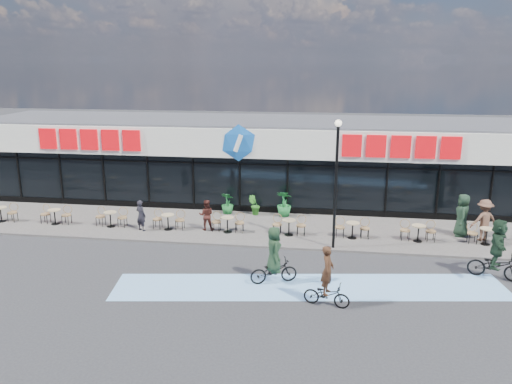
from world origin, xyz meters
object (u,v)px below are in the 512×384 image
(patron_left, at_px, (141,215))
(potted_plant_mid, at_px, (254,205))
(bistro_set_0, at_px, (2,212))
(cyclist_b, at_px, (497,253))
(potted_plant_left, at_px, (228,203))
(cyclist_a, at_px, (274,262))
(patron_right, at_px, (206,215))
(lamp_post, at_px, (336,174))
(potted_plant_right, at_px, (284,203))
(pedestrian_a, at_px, (462,215))
(pedestrian_c, at_px, (484,220))

(patron_left, bearing_deg, potted_plant_mid, -122.32)
(bistro_set_0, xyz_separation_m, cyclist_b, (22.20, -3.48, 0.46))
(bistro_set_0, relative_size, potted_plant_left, 1.39)
(cyclist_a, bearing_deg, patron_right, 126.09)
(lamp_post, distance_m, potted_plant_right, 5.47)
(potted_plant_right, bearing_deg, cyclist_b, -36.83)
(potted_plant_mid, height_order, patron_right, patron_right)
(bistro_set_0, height_order, potted_plant_mid, potted_plant_mid)
(pedestrian_a, xyz_separation_m, cyclist_a, (-7.95, -5.92, -0.26))
(potted_plant_mid, relative_size, patron_left, 0.70)
(lamp_post, xyz_separation_m, potted_plant_mid, (-4.01, 4.15, -2.71))
(bistro_set_0, relative_size, pedestrian_c, 0.82)
(bistro_set_0, xyz_separation_m, potted_plant_left, (10.87, 2.80, 0.10))
(patron_left, height_order, pedestrian_a, pedestrian_a)
(bistro_set_0, bearing_deg, patron_left, -3.07)
(bistro_set_0, bearing_deg, potted_plant_left, 14.46)
(potted_plant_right, xyz_separation_m, patron_left, (-6.45, -3.19, 0.07))
(potted_plant_left, distance_m, cyclist_a, 8.44)
(cyclist_b, bearing_deg, potted_plant_mid, 147.73)
(cyclist_b, bearing_deg, pedestrian_a, 91.72)
(bistro_set_0, xyz_separation_m, pedestrian_a, (22.07, 0.93, 0.53))
(pedestrian_a, bearing_deg, potted_plant_mid, -93.78)
(potted_plant_right, height_order, patron_right, patron_right)
(potted_plant_mid, relative_size, cyclist_b, 0.45)
(potted_plant_left, xyz_separation_m, pedestrian_a, (11.20, -1.87, 0.43))
(lamp_post, distance_m, bistro_set_0, 16.59)
(potted_plant_mid, height_order, pedestrian_a, pedestrian_a)
(potted_plant_left, bearing_deg, pedestrian_a, -9.48)
(potted_plant_right, height_order, pedestrian_c, pedestrian_c)
(potted_plant_right, xyz_separation_m, pedestrian_a, (8.24, -1.86, 0.32))
(pedestrian_a, bearing_deg, patron_left, -77.90)
(potted_plant_mid, distance_m, cyclist_b, 11.73)
(potted_plant_right, height_order, cyclist_b, cyclist_b)
(patron_right, bearing_deg, cyclist_b, 155.81)
(potted_plant_mid, bearing_deg, pedestrian_c, -12.47)
(pedestrian_c, bearing_deg, pedestrian_a, -48.88)
(patron_left, xyz_separation_m, cyclist_a, (6.74, -4.59, -0.02))
(lamp_post, bearing_deg, cyclist_a, -121.11)
(potted_plant_right, distance_m, cyclist_b, 10.46)
(patron_right, xyz_separation_m, cyclist_a, (3.73, -5.11, -0.01))
(cyclist_a, height_order, cyclist_b, cyclist_b)
(potted_plant_right, distance_m, pedestrian_a, 8.45)
(potted_plant_left, relative_size, cyclist_a, 0.52)
(potted_plant_left, relative_size, patron_left, 0.75)
(potted_plant_mid, bearing_deg, patron_right, -125.46)
(potted_plant_left, height_order, pedestrian_a, pedestrian_a)
(patron_right, bearing_deg, potted_plant_left, -107.41)
(potted_plant_mid, distance_m, cyclist_a, 7.99)
(lamp_post, relative_size, potted_plant_right, 4.12)
(cyclist_b, bearing_deg, bistro_set_0, 171.10)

